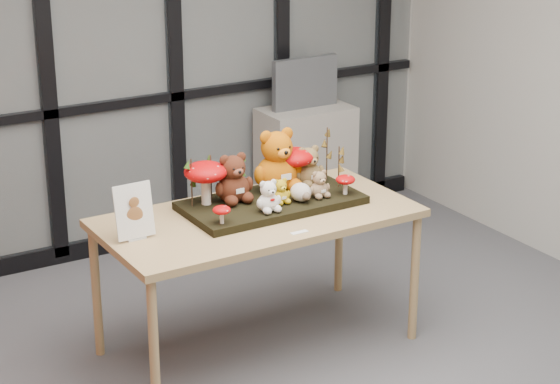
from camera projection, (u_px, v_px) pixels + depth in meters
room_shell at (314, 90)px, 4.56m from camera, size 5.00×5.00×5.00m
glass_partition at (112, 50)px, 6.65m from camera, size 4.90×0.06×2.78m
display_table at (257, 225)px, 5.55m from camera, size 1.73×0.88×0.81m
diorama_tray at (272, 203)px, 5.63m from camera, size 0.99×0.51×0.04m
bear_pooh_yellow at (277, 157)px, 5.70m from camera, size 0.31×0.28×0.40m
bear_brown_medium at (233, 175)px, 5.55m from camera, size 0.23×0.21×0.30m
bear_tan_back at (308, 164)px, 5.80m from camera, size 0.20×0.18×0.26m
bear_small_yellow at (280, 190)px, 5.54m from camera, size 0.12×0.11×0.16m
bear_white_bow at (268, 194)px, 5.42m from camera, size 0.15×0.14×0.19m
bear_beige_small at (319, 182)px, 5.63m from camera, size 0.13×0.12×0.17m
plush_cream_hedgehog at (301, 191)px, 5.58m from camera, size 0.09×0.08×0.11m
mushroom_back_left at (206, 181)px, 5.51m from camera, size 0.24×0.24×0.26m
mushroom_back_right at (294, 165)px, 5.78m from camera, size 0.23×0.23×0.25m
mushroom_front_left at (222, 214)px, 5.27m from camera, size 0.10×0.10×0.11m
mushroom_front_right at (345, 184)px, 5.68m from camera, size 0.11×0.11×0.12m
sprig_green_far_left at (192, 183)px, 5.48m from camera, size 0.05×0.05×0.27m
sprig_green_mid_left at (211, 177)px, 5.59m from camera, size 0.05×0.05×0.25m
sprig_dry_far_right at (327, 154)px, 5.87m from camera, size 0.05×0.05×0.32m
sprig_dry_mid_right at (339, 167)px, 5.78m from camera, size 0.05×0.05×0.24m
sprig_green_centre at (240, 173)px, 5.70m from camera, size 0.05×0.05×0.23m
sign_holder at (134, 214)px, 5.15m from camera, size 0.21×0.06×0.29m
label_card at (299, 232)px, 5.28m from camera, size 0.10×0.03×0.00m
cabinet at (306, 167)px, 7.45m from camera, size 0.67×0.39×0.89m
monitor at (305, 83)px, 7.25m from camera, size 0.52×0.05×0.37m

